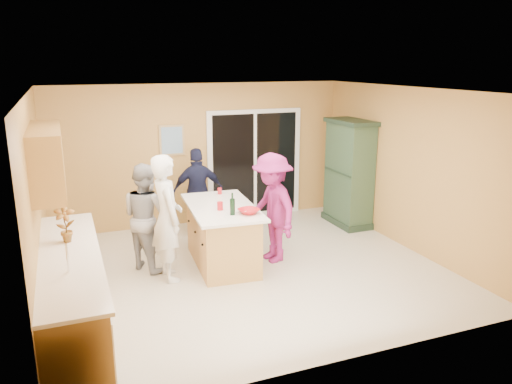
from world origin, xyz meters
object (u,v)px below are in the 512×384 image
object	(u,v)px
green_hutch	(349,174)
woman_white	(167,218)
woman_grey	(146,217)
woman_navy	(198,192)
woman_magenta	(272,208)
kitchen_island	(222,237)

from	to	relation	value
green_hutch	woman_white	bearing A→B (deg)	-161.76
woman_white	woman_grey	size ratio (longest dim) A/B	1.12
green_hutch	woman_grey	distance (m)	3.91
woman_grey	woman_navy	world-z (taller)	woman_grey
green_hutch	woman_magenta	size ratio (longest dim) A/B	1.18
woman_grey	green_hutch	bearing A→B (deg)	-109.88
woman_grey	woman_white	bearing A→B (deg)	173.41
woman_grey	woman_navy	bearing A→B (deg)	-72.85
woman_grey	woman_magenta	bearing A→B (deg)	-132.82
green_hutch	woman_grey	size ratio (longest dim) A/B	1.24
kitchen_island	green_hutch	world-z (taller)	green_hutch
woman_navy	kitchen_island	bearing A→B (deg)	93.75
kitchen_island	woman_magenta	bearing A→B (deg)	-6.17
green_hutch	woman_grey	xyz separation A→B (m)	(-3.84, -0.72, -0.17)
woman_grey	woman_navy	size ratio (longest dim) A/B	1.03
woman_white	woman_grey	xyz separation A→B (m)	(-0.21, 0.48, -0.10)
woman_navy	woman_grey	bearing A→B (deg)	52.53
woman_white	green_hutch	bearing A→B (deg)	-75.01
green_hutch	woman_navy	size ratio (longest dim) A/B	1.28
kitchen_island	woman_magenta	xyz separation A→B (m)	(0.76, -0.14, 0.41)
woman_navy	woman_magenta	xyz separation A→B (m)	(0.73, -1.60, 0.07)
woman_white	woman_navy	xyz separation A→B (m)	(0.89, 1.68, -0.12)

